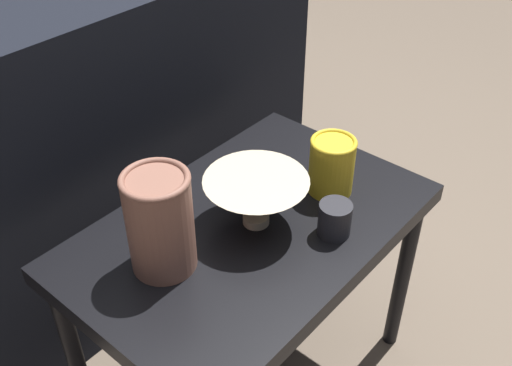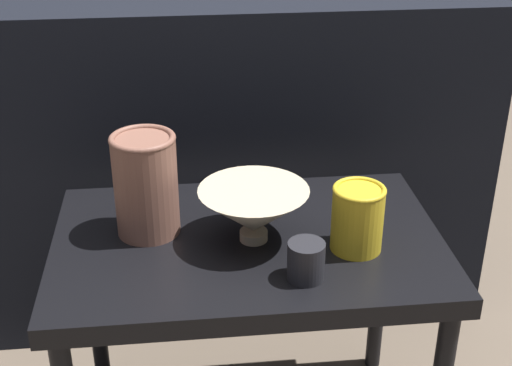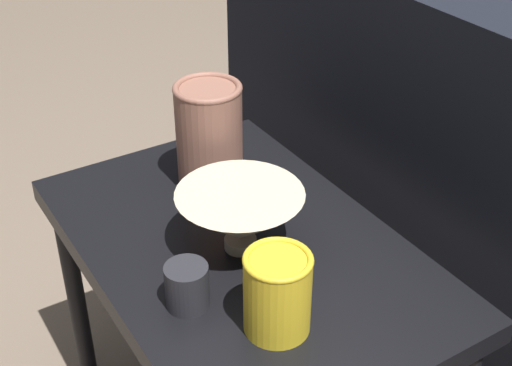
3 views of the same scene
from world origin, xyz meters
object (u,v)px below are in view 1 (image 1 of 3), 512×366
(vase_textured_left, at_px, (160,221))
(cup, at_px, (335,219))
(bowl, at_px, (256,198))
(vase_colorful_right, at_px, (332,165))

(vase_textured_left, height_order, cup, vase_textured_left)
(cup, bearing_deg, vase_textured_left, 145.32)
(vase_textured_left, bearing_deg, bowl, -15.18)
(bowl, height_order, vase_colorful_right, vase_colorful_right)
(bowl, xyz_separation_m, vase_colorful_right, (0.18, -0.05, 0.00))
(vase_colorful_right, relative_size, cup, 1.82)
(vase_textured_left, xyz_separation_m, cup, (0.27, -0.19, -0.07))
(bowl, bearing_deg, cup, -60.73)
(vase_textured_left, relative_size, cup, 2.88)
(bowl, relative_size, vase_colorful_right, 1.63)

